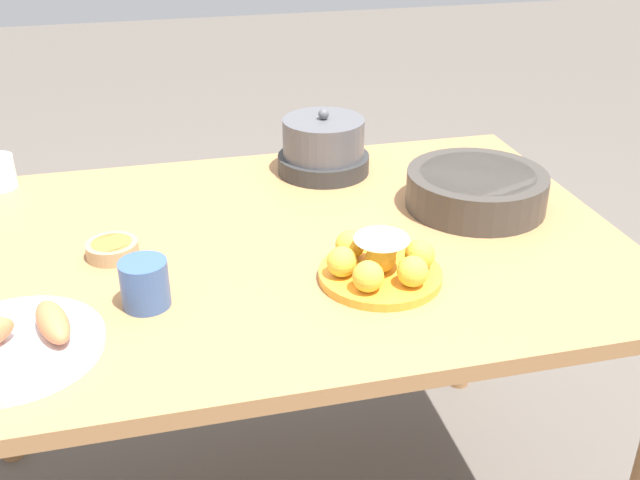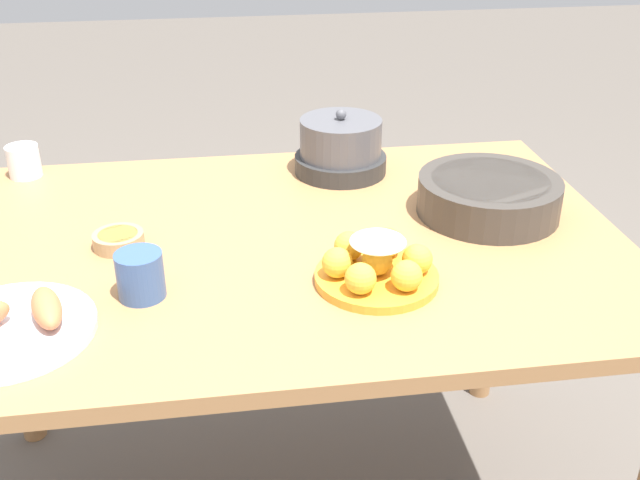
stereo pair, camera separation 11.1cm
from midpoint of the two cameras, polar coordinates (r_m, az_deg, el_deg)
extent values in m
cylinder|color=#A87547|center=(2.03, -21.13, -5.96)|extent=(0.06, 0.06, 0.74)
cylinder|color=#A87547|center=(2.11, 14.48, -3.38)|extent=(0.06, 0.06, 0.74)
cube|color=#A87547|center=(1.43, -1.67, -0.54)|extent=(1.36, 0.90, 0.03)
cylinder|color=gold|center=(1.29, 6.79, -2.91)|extent=(0.21, 0.21, 0.02)
sphere|color=yellow|center=(1.29, 9.88, -1.50)|extent=(0.05, 0.05, 0.05)
sphere|color=yellow|center=(1.34, 7.54, -0.22)|extent=(0.05, 0.05, 0.05)
sphere|color=yellow|center=(1.32, 4.64, -0.51)|extent=(0.05, 0.05, 0.05)
sphere|color=yellow|center=(1.26, 3.85, -1.79)|extent=(0.05, 0.05, 0.05)
sphere|color=yellow|center=(1.22, 5.72, -3.00)|extent=(0.05, 0.05, 0.05)
sphere|color=yellow|center=(1.24, 9.18, -2.77)|extent=(0.05, 0.05, 0.05)
ellipsoid|color=white|center=(1.26, 6.96, -0.18)|extent=(0.10, 0.10, 0.02)
sphere|color=yellow|center=(1.28, 6.87, -1.59)|extent=(0.05, 0.05, 0.05)
cylinder|color=#3D3833|center=(1.56, 14.74, 3.22)|extent=(0.29, 0.29, 0.08)
cylinder|color=brown|center=(1.55, 14.88, 4.29)|extent=(0.24, 0.24, 0.01)
cylinder|color=tan|center=(1.43, -12.97, -0.06)|extent=(0.09, 0.09, 0.03)
cylinder|color=olive|center=(1.42, -13.02, 0.33)|extent=(0.07, 0.07, 0.01)
cylinder|color=silver|center=(1.23, -20.26, -6.54)|extent=(0.27, 0.27, 0.01)
ellipsoid|color=#E57042|center=(1.21, -17.67, -5.00)|extent=(0.08, 0.12, 0.04)
cylinder|color=#38568E|center=(1.25, -11.08, -2.70)|extent=(0.08, 0.08, 0.08)
cylinder|color=white|center=(1.80, -20.01, 5.63)|extent=(0.07, 0.07, 0.07)
cylinder|color=#2D2D2D|center=(1.72, 3.42, 5.79)|extent=(0.21, 0.21, 0.04)
cylinder|color=#515156|center=(1.70, 3.48, 7.75)|extent=(0.18, 0.18, 0.09)
sphere|color=#515156|center=(1.68, 3.54, 9.50)|extent=(0.02, 0.02, 0.02)
camera|label=1|loc=(0.06, -87.62, 1.26)|focal=42.00mm
camera|label=2|loc=(0.06, 92.38, -1.26)|focal=42.00mm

